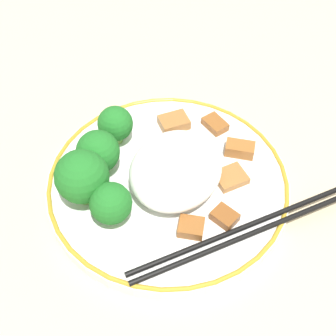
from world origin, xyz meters
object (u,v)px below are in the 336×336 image
(broccoli_back_right, at_px, (82,177))
(broccoli_mid_left, at_px, (111,204))
(broccoli_back_left, at_px, (115,124))
(plate, at_px, (168,183))
(chopsticks, at_px, (244,232))
(broccoli_back_center, at_px, (98,152))

(broccoli_back_right, distance_m, broccoli_mid_left, 0.04)
(broccoli_back_left, height_order, broccoli_mid_left, same)
(plate, height_order, chopsticks, chopsticks)
(broccoli_back_left, xyz_separation_m, broccoli_back_right, (0.09, 0.01, 0.01))
(broccoli_mid_left, bearing_deg, broccoli_back_center, -138.75)
(broccoli_back_center, height_order, broccoli_back_right, broccoli_back_right)
(broccoli_back_center, bearing_deg, plate, 105.79)
(broccoli_back_right, xyz_separation_m, broccoli_mid_left, (0.01, 0.04, -0.01))
(broccoli_back_right, bearing_deg, broccoli_back_center, -172.18)
(broccoli_back_center, relative_size, broccoli_mid_left, 1.13)
(chopsticks, bearing_deg, broccoli_mid_left, -72.11)
(broccoli_back_center, height_order, broccoli_mid_left, broccoli_back_center)
(broccoli_back_left, height_order, broccoli_back_right, broccoli_back_right)
(broccoli_mid_left, height_order, chopsticks, broccoli_mid_left)
(broccoli_back_center, height_order, chopsticks, broccoli_back_center)
(plate, relative_size, broccoli_back_right, 4.09)
(plate, height_order, broccoli_back_right, broccoli_back_right)
(broccoli_back_left, relative_size, broccoli_mid_left, 0.98)
(plate, xyz_separation_m, broccoli_back_right, (0.06, -0.07, 0.04))
(plate, distance_m, broccoli_back_right, 0.10)
(broccoli_back_right, relative_size, chopsticks, 0.32)
(broccoli_mid_left, bearing_deg, chopsticks, 107.89)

